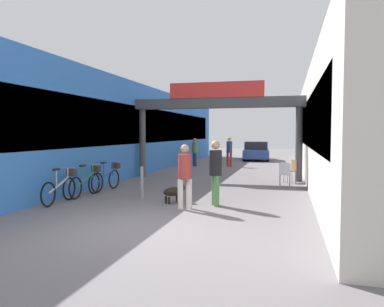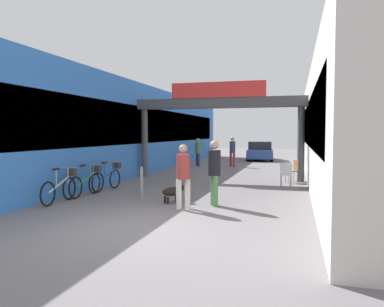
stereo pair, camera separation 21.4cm
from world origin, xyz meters
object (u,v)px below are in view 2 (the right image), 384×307
bicycle_green_second (87,182)px  pedestrian_with_dog (183,172)px  bollard_post_metal (142,182)px  pedestrian_carrying_crate (198,150)px  cafe_chair_aluminium_nearer (286,173)px  bicycle_silver_nearest (61,187)px  cafe_chair_wood_farther (293,169)px  pedestrian_companion (214,168)px  parked_car_blue (260,151)px  dog_on_leash (174,191)px  pedestrian_elderly_walking (232,149)px  bicycle_blue_third (108,177)px

bicycle_green_second → pedestrian_with_dog: bearing=-18.4°
pedestrian_with_dog → bicycle_green_second: size_ratio=0.98×
bicycle_green_second → bollard_post_metal: 1.77m
pedestrian_carrying_crate → cafe_chair_aluminium_nearer: size_ratio=1.84×
bicycle_silver_nearest → cafe_chair_aluminium_nearer: (6.01, 4.52, 0.10)m
cafe_chair_aluminium_nearer → cafe_chair_wood_farther: 1.49m
bicycle_green_second → bollard_post_metal: bearing=3.2°
cafe_chair_aluminium_nearer → bicycle_green_second: bearing=-150.6°
pedestrian_carrying_crate → pedestrian_companion: bearing=-73.3°
pedestrian_with_dog → bollard_post_metal: 2.15m
pedestrian_with_dog → parked_car_blue: size_ratio=0.40×
cafe_chair_wood_farther → cafe_chair_aluminium_nearer: bearing=-99.5°
bicycle_silver_nearest → cafe_chair_wood_farther: size_ratio=1.90×
bicycle_silver_nearest → bollard_post_metal: bearing=34.6°
pedestrian_companion → cafe_chair_wood_farther: size_ratio=1.97×
cafe_chair_aluminium_nearer → parked_car_blue: 13.69m
pedestrian_with_dog → bollard_post_metal: size_ratio=1.75×
pedestrian_carrying_crate → dog_on_leash: 11.57m
pedestrian_elderly_walking → bicycle_silver_nearest: 12.68m
bicycle_green_second → parked_car_blue: parked_car_blue is taller
pedestrian_companion → bicycle_blue_third: bearing=156.9°
pedestrian_carrying_crate → cafe_chair_aluminium_nearer: pedestrian_carrying_crate is taller
cafe_chair_aluminium_nearer → pedestrian_with_dog: bearing=-118.6°
pedestrian_carrying_crate → bicycle_green_second: size_ratio=0.97×
pedestrian_companion → cafe_chair_aluminium_nearer: pedestrian_companion is taller
pedestrian_companion → pedestrian_elderly_walking: 11.78m
pedestrian_with_dog → pedestrian_elderly_walking: size_ratio=0.96×
pedestrian_with_dog → cafe_chair_wood_farther: size_ratio=1.86×
parked_car_blue → bicycle_green_second: bearing=-102.6°
dog_on_leash → pedestrian_elderly_walking: bearing=91.3°
pedestrian_companion → bicycle_silver_nearest: bearing=-171.1°
pedestrian_carrying_crate → pedestrian_elderly_walking: pedestrian_elderly_walking is taller
bollard_post_metal → dog_on_leash: bearing=-23.4°
pedestrian_with_dog → bicycle_silver_nearest: pedestrian_with_dog is taller
pedestrian_with_dog → dog_on_leash: bearing=124.1°
cafe_chair_wood_farther → bicycle_blue_third: bearing=-149.3°
pedestrian_carrying_crate → bollard_post_metal: bearing=-84.3°
dog_on_leash → bollard_post_metal: size_ratio=0.73×
cafe_chair_aluminium_nearer → parked_car_blue: parked_car_blue is taller
pedestrian_with_dog → bicycle_green_second: bearing=161.6°
bollard_post_metal → cafe_chair_aluminium_nearer: 5.25m
pedestrian_companion → bicycle_blue_third: 4.45m
pedestrian_with_dog → pedestrian_carrying_crate: (-2.76, 12.07, -0.01)m
bicycle_green_second → parked_car_blue: 17.26m
cafe_chair_aluminium_nearer → pedestrian_carrying_crate: bearing=124.4°
bicycle_silver_nearest → cafe_chair_wood_farther: bearing=43.8°
pedestrian_companion → cafe_chair_wood_farther: bearing=69.3°
dog_on_leash → cafe_chair_aluminium_nearer: bearing=51.8°
pedestrian_elderly_walking → bollard_post_metal: (-0.93, -11.05, -0.51)m
pedestrian_with_dog → bicycle_silver_nearest: size_ratio=0.98×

